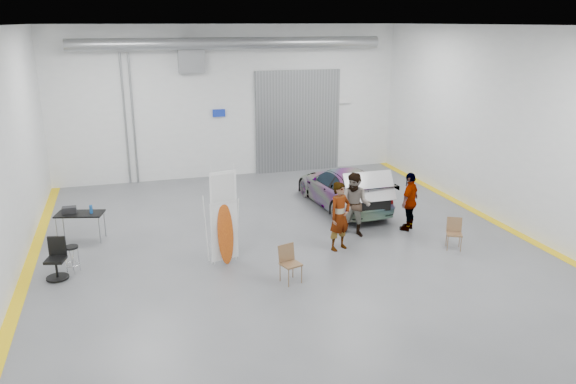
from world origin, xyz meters
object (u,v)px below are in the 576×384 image
object	(u,v)px
surfboard_display	(223,225)
folding_chair_near	(291,271)
sedan_car	(343,188)
folding_chair_far	(453,240)
office_chair	(56,261)
person_b	(355,205)
shop_stool	(73,259)
person_a	(340,216)
work_table	(77,213)
person_c	(410,201)

from	to	relation	value
surfboard_display	folding_chair_near	distance (m)	2.21
sedan_car	folding_chair_far	xyz separation A→B (m)	(1.55, -4.37, -0.41)
surfboard_display	office_chair	size ratio (longest dim) A/B	2.58
office_chair	person_b	bearing A→B (deg)	17.86
sedan_car	shop_stool	xyz separation A→B (m)	(-8.51, -2.95, -0.33)
folding_chair_near	shop_stool	distance (m)	5.53
person_a	person_b	xyz separation A→B (m)	(0.81, 0.83, -0.01)
person_a	folding_chair_near	size ratio (longest dim) A/B	2.09
person_b	folding_chair_near	world-z (taller)	person_b
work_table	shop_stool	bearing A→B (deg)	-90.76
person_c	shop_stool	xyz separation A→B (m)	(-9.60, -0.31, -0.55)
surfboard_display	folding_chair_far	xyz separation A→B (m)	(6.31, -0.87, -0.80)
person_a	office_chair	bearing A→B (deg)	154.56
work_table	office_chair	xyz separation A→B (m)	(-0.39, -2.49, -0.37)
surfboard_display	work_table	size ratio (longest dim) A/B	1.85
person_b	person_c	bearing A→B (deg)	37.29
folding_chair_far	work_table	xyz separation A→B (m)	(-10.03, 3.68, 0.55)
office_chair	folding_chair_far	bearing A→B (deg)	7.54
person_c	surfboard_display	bearing A→B (deg)	-31.63
sedan_car	surfboard_display	distance (m)	5.92
sedan_car	folding_chair_near	xyz separation A→B (m)	(-3.41, -5.06, -0.39)
person_a	work_table	world-z (taller)	person_a
surfboard_display	folding_chair_near	xyz separation A→B (m)	(1.35, -1.56, -0.78)
person_c	folding_chair_near	xyz separation A→B (m)	(-4.49, -2.43, -0.61)
surfboard_display	office_chair	distance (m)	4.17
person_c	work_table	xyz separation A→B (m)	(-9.57, 1.95, -0.08)
folding_chair_near	work_table	world-z (taller)	work_table
person_b	folding_chair_far	world-z (taller)	person_b
person_c	shop_stool	distance (m)	9.62
shop_stool	office_chair	xyz separation A→B (m)	(-0.36, -0.23, 0.10)
person_b	surfboard_display	bearing A→B (deg)	-130.70
surfboard_display	work_table	world-z (taller)	surfboard_display
folding_chair_near	folding_chair_far	distance (m)	5.01
surfboard_display	shop_stool	xyz separation A→B (m)	(-3.76, 0.55, -0.72)
folding_chair_near	folding_chair_far	xyz separation A→B (m)	(4.96, 0.69, -0.02)
folding_chair_far	sedan_car	bearing A→B (deg)	136.19
person_a	office_chair	xyz separation A→B (m)	(-7.37, 0.28, -0.52)
folding_chair_near	shop_stool	bearing A→B (deg)	140.63
sedan_car	folding_chair_far	world-z (taller)	sedan_car
person_b	office_chair	xyz separation A→B (m)	(-8.18, -0.55, -0.51)
person_a	shop_stool	size ratio (longest dim) A/B	2.74
person_c	surfboard_display	distance (m)	5.91
person_a	surfboard_display	size ratio (longest dim) A/B	0.73
folding_chair_far	shop_stool	distance (m)	10.16
person_b	work_table	distance (m)	8.03
sedan_car	person_c	world-z (taller)	person_c
folding_chair_near	folding_chair_far	world-z (taller)	folding_chair_near
person_c	folding_chair_far	bearing A→B (deg)	65.03
person_a	surfboard_display	distance (m)	3.25
work_table	surfboard_display	bearing A→B (deg)	-37.02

